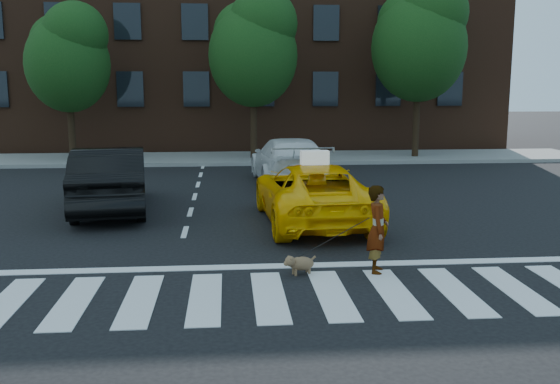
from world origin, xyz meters
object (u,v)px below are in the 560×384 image
object	(u,v)px
dog	(299,263)
tree_left	(68,54)
taxi	(313,193)
woman	(378,229)
tree_right	(420,35)
white_suv	(289,161)
tree_mid	(254,44)
black_sedan	(110,179)

from	to	relation	value
dog	tree_left	bearing A→B (deg)	98.66
taxi	woman	xyz separation A→B (m)	(0.58, -4.05, 0.07)
tree_right	white_suv	distance (m)	9.77
tree_mid	tree_right	distance (m)	7.01
tree_right	dog	xyz separation A→B (m)	(-6.94, -15.91, -5.06)
tree_right	taxi	xyz separation A→B (m)	(-6.13, -11.84, -4.55)
tree_left	tree_right	world-z (taller)	tree_right
white_suv	taxi	bearing A→B (deg)	86.81
tree_right	dog	size ratio (longest dim) A/B	12.78
tree_left	dog	xyz separation A→B (m)	(7.56, -15.91, -4.24)
tree_left	dog	distance (m)	18.12
tree_mid	white_suv	xyz separation A→B (m)	(0.87, -6.13, -4.08)
woman	dog	world-z (taller)	woman
tree_mid	taxi	bearing A→B (deg)	-85.82
taxi	woman	size ratio (longest dim) A/B	3.29
tree_mid	woman	bearing A→B (deg)	-84.81
tree_left	tree_right	xyz separation A→B (m)	(14.50, -0.00, 0.82)
black_sedan	woman	world-z (taller)	black_sedan
tree_mid	white_suv	world-z (taller)	tree_mid
tree_left	woman	xyz separation A→B (m)	(8.94, -15.90, -3.66)
black_sedan	white_suv	xyz separation A→B (m)	(5.08, 3.87, -0.07)
taxi	white_suv	world-z (taller)	white_suv
tree_mid	black_sedan	size ratio (longest dim) A/B	1.40
black_sedan	dog	xyz separation A→B (m)	(4.27, -5.91, -0.63)
tree_right	woman	distance (m)	17.43
tree_mid	dog	xyz separation A→B (m)	(0.06, -15.91, -4.65)
taxi	black_sedan	xyz separation A→B (m)	(-5.08, 1.85, 0.12)
white_suv	woman	distance (m)	9.78
tree_mid	woman	xyz separation A→B (m)	(1.44, -15.90, -4.07)
tree_right	black_sedan	world-z (taller)	tree_right
black_sedan	tree_mid	bearing A→B (deg)	-120.72
taxi	white_suv	xyz separation A→B (m)	(0.00, 5.71, 0.05)
tree_right	black_sedan	xyz separation A→B (m)	(-11.21, -10.00, -4.43)
woman	tree_left	bearing A→B (deg)	42.61
tree_left	white_suv	bearing A→B (deg)	-36.22
tree_left	taxi	world-z (taller)	tree_left
tree_mid	black_sedan	world-z (taller)	tree_mid
tree_right	tree_mid	bearing A→B (deg)	180.00
taxi	woman	bearing A→B (deg)	95.11
tree_mid	dog	distance (m)	16.57
black_sedan	dog	world-z (taller)	black_sedan
white_suv	tree_mid	bearing A→B (deg)	-85.15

